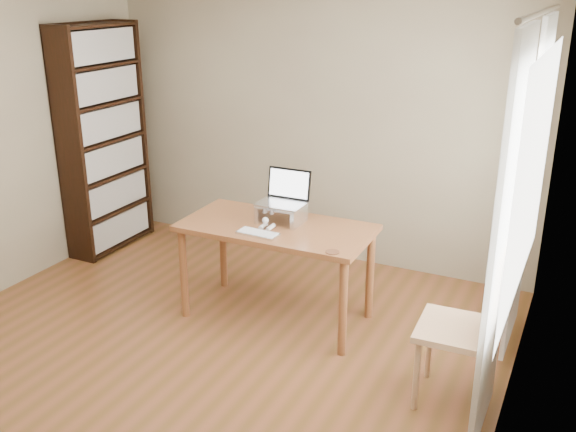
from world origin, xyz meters
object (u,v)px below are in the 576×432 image
object	(u,v)px
desk	(276,238)
cat	(279,212)
keyboard	(258,233)
laptop	(285,195)
bookshelf	(104,140)
chair	(472,322)

from	to	relation	value
desk	cat	distance (m)	0.20
desk	keyboard	size ratio (longest dim) A/B	4.57
laptop	cat	xyz separation A→B (m)	(-0.03, -0.03, -0.13)
laptop	cat	distance (m)	0.13
bookshelf	chair	world-z (taller)	bookshelf
chair	keyboard	bearing A→B (deg)	168.72
laptop	chair	bearing A→B (deg)	-22.48
keyboard	cat	size ratio (longest dim) A/B	0.64
keyboard	chair	bearing A→B (deg)	-6.48
bookshelf	laptop	size ratio (longest dim) A/B	6.08
bookshelf	desk	distance (m)	2.21
desk	keyboard	bearing A→B (deg)	-99.59
cat	bookshelf	bearing A→B (deg)	165.56
desk	laptop	xyz separation A→B (m)	(0.00, 0.14, 0.29)
bookshelf	keyboard	bearing A→B (deg)	-21.25
bookshelf	keyboard	size ratio (longest dim) A/B	6.80
desk	chair	distance (m)	1.59
bookshelf	cat	bearing A→B (deg)	-12.86
desk	chair	size ratio (longest dim) A/B	1.37
desk	cat	size ratio (longest dim) A/B	2.91
chair	desk	bearing A→B (deg)	160.67
bookshelf	laptop	distance (m)	2.14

